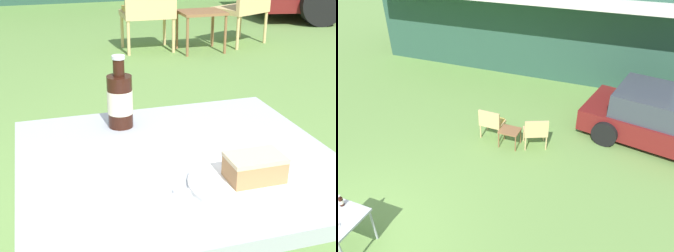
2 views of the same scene
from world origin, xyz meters
TOP-DOWN VIEW (x-y plane):
  - wicker_chair_cushioned at (0.95, 4.03)m, footprint 0.57×0.46m
  - wicker_chair_plain at (2.12, 4.02)m, footprint 0.70×0.64m
  - garden_side_table at (1.51, 3.86)m, footprint 0.49×0.42m
  - patio_table at (0.00, 0.00)m, footprint 0.82×0.76m
  - cake_on_plate at (0.11, -0.17)m, footprint 0.25×0.25m
  - cola_bottle_near at (-0.10, 0.25)m, footprint 0.08×0.08m
  - fork at (0.03, -0.18)m, footprint 0.20×0.04m

SIDE VIEW (x-z plane):
  - garden_side_table at x=1.51m, z-range 0.17..0.61m
  - wicker_chair_cushioned at x=0.95m, z-range 0.06..0.88m
  - wicker_chair_plain at x=2.12m, z-range 0.07..0.88m
  - patio_table at x=0.00m, z-range 0.29..1.02m
  - fork at x=0.03m, z-range 0.73..0.73m
  - cake_on_plate at x=0.11m, z-range 0.72..0.79m
  - cola_bottle_near at x=-0.10m, z-range 0.70..0.92m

